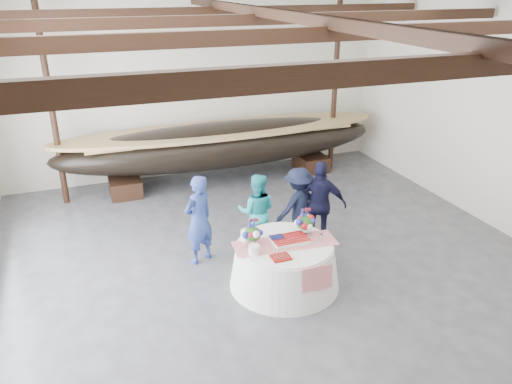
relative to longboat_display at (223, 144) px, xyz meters
name	(u,v)px	position (x,y,z in m)	size (l,w,h in m)	color
floor	(288,286)	(-0.38, -5.05, -1.00)	(10.00, 12.00, 0.01)	#3D3D42
wall_back	(197,89)	(-0.38, 0.95, 1.25)	(10.00, 0.02, 4.50)	silver
ceiling	(296,8)	(-0.38, -5.05, 3.50)	(10.00, 12.00, 0.01)	white
pavilion_structure	(272,39)	(-0.38, -4.19, 3.00)	(9.80, 11.76, 4.50)	black
longboat_display	(223,144)	(0.00, 0.00, 0.00)	(8.37, 1.67, 1.57)	black
banquet_table	(285,264)	(-0.42, -4.97, -0.60)	(1.88, 1.88, 0.81)	white
tabletop_items	(278,233)	(-0.49, -4.84, -0.05)	(1.78, 0.95, 0.40)	red
guest_woman_blue	(199,219)	(-1.57, -3.68, -0.15)	(0.62, 0.41, 1.70)	navy
guest_woman_teal	(257,212)	(-0.41, -3.56, -0.24)	(0.74, 0.58, 1.53)	#21A6AD
guest_man_left	(298,206)	(0.43, -3.65, -0.22)	(1.01, 0.58, 1.57)	black
guest_man_right	(320,204)	(0.79, -3.86, -0.14)	(1.01, 0.42, 1.73)	black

